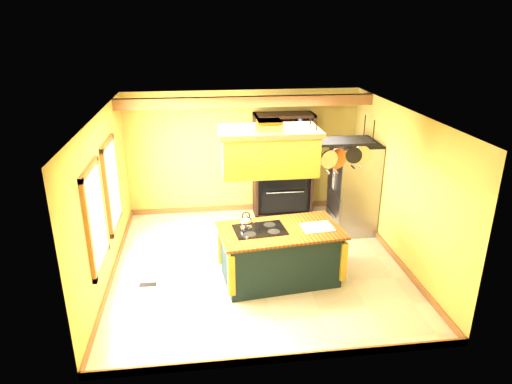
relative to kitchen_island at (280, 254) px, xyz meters
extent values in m
plane|color=beige|center=(-0.30, 0.53, -0.47)|extent=(5.00, 5.00, 0.00)
plane|color=white|center=(-0.30, 0.53, 2.23)|extent=(5.00, 5.00, 0.00)
cube|color=gold|center=(-0.30, 3.03, 0.88)|extent=(5.00, 0.02, 2.70)
cube|color=gold|center=(-0.30, -1.97, 0.88)|extent=(5.00, 0.02, 2.70)
cube|color=gold|center=(-2.80, 0.53, 0.88)|extent=(0.02, 5.00, 2.70)
cube|color=gold|center=(2.20, 0.53, 0.88)|extent=(0.02, 5.00, 2.70)
cube|color=olive|center=(-0.30, 2.23, 2.12)|extent=(5.00, 0.15, 0.20)
cube|color=olive|center=(-2.77, -0.27, 0.93)|extent=(0.06, 1.06, 1.56)
cube|color=white|center=(-2.74, -0.27, 0.93)|extent=(0.02, 0.85, 1.34)
cube|color=olive|center=(-2.77, 1.13, 0.93)|extent=(0.06, 1.06, 1.56)
cube|color=white|center=(-2.74, 1.13, 0.93)|extent=(0.02, 0.85, 1.34)
cube|color=black|center=(0.00, 0.00, -0.03)|extent=(1.90, 1.18, 0.88)
cube|color=brown|center=(0.00, 0.00, 0.43)|extent=(2.07, 1.30, 0.04)
cube|color=black|center=(-0.33, 0.02, 0.46)|extent=(0.87, 0.65, 0.01)
ellipsoid|color=silver|center=(-0.54, 0.12, 0.56)|extent=(0.20, 0.20, 0.16)
cube|color=white|center=(0.61, -0.02, 0.46)|extent=(0.53, 0.43, 0.02)
cube|color=gold|center=(-0.20, 0.00, 1.73)|extent=(1.41, 0.76, 0.60)
cube|color=olive|center=(-0.20, 0.00, 2.07)|extent=(1.50, 0.85, 0.08)
cube|color=gold|center=(-0.20, 0.00, 2.13)|extent=(0.35, 0.35, 0.20)
cube|color=black|center=(0.90, 0.00, 1.88)|extent=(0.96, 0.48, 0.04)
cylinder|color=black|center=(0.47, -0.19, 2.05)|extent=(0.02, 0.02, 0.36)
cylinder|color=black|center=(1.34, 0.19, 2.05)|extent=(0.02, 0.02, 0.36)
cylinder|color=black|center=(0.52, 0.10, 1.68)|extent=(0.25, 0.04, 0.25)
cylinder|color=silver|center=(0.71, -0.10, 1.63)|extent=(0.29, 0.03, 0.29)
cylinder|color=#B0542C|center=(0.90, 0.10, 1.58)|extent=(0.33, 0.04, 0.33)
cylinder|color=black|center=(1.09, -0.10, 1.68)|extent=(0.25, 0.03, 0.25)
cylinder|color=silver|center=(1.29, 0.10, 1.63)|extent=(0.29, 0.04, 0.29)
cube|color=#95969D|center=(1.80, 1.74, 0.44)|extent=(0.76, 0.93, 1.83)
cube|color=#95969D|center=(1.41, 1.50, 0.85)|extent=(0.03, 0.45, 0.99)
cube|color=#95969D|center=(1.41, 1.97, 0.85)|extent=(0.03, 0.45, 0.99)
cube|color=#95969D|center=(1.41, 1.74, -0.05)|extent=(0.03, 0.90, 0.77)
cube|color=black|center=(1.80, 1.74, -0.44)|extent=(0.72, 0.89, 0.06)
cube|color=black|center=(0.54, 2.98, 0.65)|extent=(1.27, 0.06, 2.24)
cube|color=black|center=(-0.06, 2.74, 0.65)|extent=(0.06, 0.54, 2.24)
cube|color=black|center=(1.14, 2.74, 0.65)|extent=(0.06, 0.54, 2.24)
cube|color=black|center=(0.54, 2.74, 0.80)|extent=(1.27, 0.54, 0.05)
cube|color=black|center=(0.54, 2.77, 0.19)|extent=(1.15, 0.44, 1.21)
cube|color=black|center=(0.54, 2.45, 0.46)|extent=(0.99, 0.04, 0.54)
cube|color=black|center=(0.54, 2.45, -0.08)|extent=(0.99, 0.04, 0.49)
cube|color=black|center=(0.54, 2.74, 1.04)|extent=(1.15, 0.48, 0.02)
cube|color=black|center=(0.54, 2.74, 1.30)|extent=(1.15, 0.48, 0.02)
cube|color=black|center=(0.54, 2.74, 1.56)|extent=(1.15, 0.48, 0.03)
cylinder|color=white|center=(0.23, 2.69, 1.09)|extent=(0.22, 0.22, 0.07)
cylinder|color=#436ABE|center=(0.88, 2.69, 1.40)|extent=(0.10, 0.10, 0.17)
cube|color=black|center=(-2.17, 0.09, -0.46)|extent=(0.28, 0.13, 0.01)
camera|label=1|loc=(-1.21, -6.52, 3.64)|focal=32.00mm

